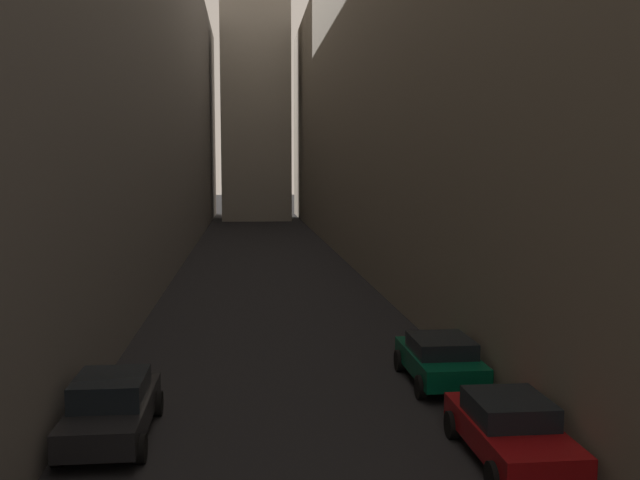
{
  "coord_description": "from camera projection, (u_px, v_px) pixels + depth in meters",
  "views": [
    {
      "loc": [
        -1.21,
        3.21,
        6.29
      ],
      "look_at": [
        0.0,
        14.95,
        5.12
      ],
      "focal_mm": 39.89,
      "sensor_mm": 36.0,
      "label": 1
    }
  ],
  "objects": [
    {
      "name": "ground_plane",
      "position": [
        267.0,
        269.0,
        45.08
      ],
      "size": [
        264.0,
        264.0,
        0.0
      ],
      "primitive_type": "plane",
      "color": "black"
    },
    {
      "name": "building_block_left",
      "position": [
        60.0,
        76.0,
        44.55
      ],
      "size": [
        14.57,
        108.0,
        24.28
      ],
      "primitive_type": "cube",
      "color": "slate",
      "rests_on": "ground"
    },
    {
      "name": "building_block_right",
      "position": [
        429.0,
        83.0,
        46.99
      ],
      "size": [
        10.8,
        108.0,
        23.96
      ],
      "primitive_type": "cube",
      "color": "#756B5B",
      "rests_on": "ground"
    },
    {
      "name": "parked_car_left_third",
      "position": [
        112.0,
        407.0,
        16.56
      ],
      "size": [
        1.95,
        4.39,
        1.52
      ],
      "rotation": [
        0.0,
        0.0,
        1.57
      ],
      "color": "black",
      "rests_on": "ground"
    },
    {
      "name": "parked_car_right_third",
      "position": [
        510.0,
        429.0,
        15.32
      ],
      "size": [
        1.97,
        4.24,
        1.39
      ],
      "rotation": [
        0.0,
        0.0,
        1.57
      ],
      "color": "maroon",
      "rests_on": "ground"
    },
    {
      "name": "parked_car_right_far",
      "position": [
        440.0,
        359.0,
        20.88
      ],
      "size": [
        2.04,
        4.08,
        1.4
      ],
      "rotation": [
        0.0,
        0.0,
        1.57
      ],
      "color": "#05472D",
      "rests_on": "ground"
    }
  ]
}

